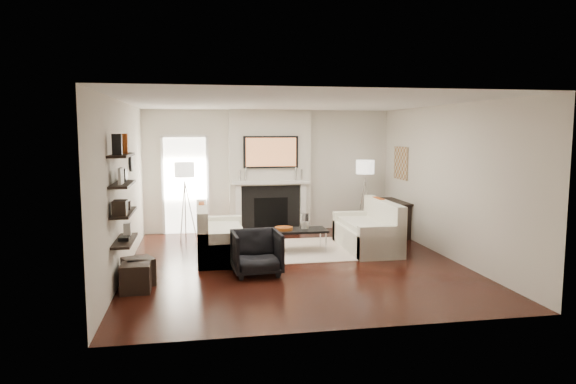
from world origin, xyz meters
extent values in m
plane|color=black|center=(0.00, 0.00, 0.00)|extent=(6.00, 6.00, 0.00)
plane|color=white|center=(0.00, 0.00, 2.70)|extent=(6.00, 6.00, 0.00)
plane|color=silver|center=(0.00, 3.00, 1.35)|extent=(5.50, 0.00, 5.50)
plane|color=silver|center=(0.00, -3.00, 1.35)|extent=(5.50, 0.00, 5.50)
plane|color=silver|center=(-2.75, 0.00, 1.35)|extent=(0.00, 6.00, 6.00)
plane|color=silver|center=(2.75, 0.00, 1.35)|extent=(0.00, 6.00, 6.00)
cube|color=silver|center=(0.00, 2.88, 1.35)|extent=(1.80, 0.25, 2.70)
cube|color=black|center=(0.00, 2.74, 0.52)|extent=(1.30, 0.02, 1.04)
cube|color=black|center=(0.00, 2.73, 0.45)|extent=(0.75, 0.02, 0.65)
cube|color=white|center=(-0.72, 2.71, 0.55)|extent=(0.12, 0.08, 1.10)
cube|color=white|center=(0.72, 2.71, 0.55)|extent=(0.12, 0.08, 1.10)
cube|color=white|center=(0.00, 2.69, 1.12)|extent=(1.70, 0.18, 0.07)
cube|color=black|center=(0.00, 2.71, 1.78)|extent=(1.20, 0.06, 0.70)
cube|color=#BF723F|center=(0.00, 2.68, 1.78)|extent=(1.10, 0.00, 0.62)
cylinder|color=silver|center=(-0.55, 2.70, 1.30)|extent=(0.04, 0.04, 0.30)
cylinder|color=silver|center=(-0.68, 2.70, 1.27)|extent=(0.04, 0.04, 0.24)
cylinder|color=silver|center=(0.55, 2.70, 1.30)|extent=(0.04, 0.04, 0.30)
cylinder|color=silver|center=(0.68, 2.70, 1.27)|extent=(0.04, 0.04, 0.24)
cube|color=white|center=(-1.85, 2.98, 1.05)|extent=(0.90, 0.02, 2.10)
cube|color=white|center=(-2.33, 2.96, 1.05)|extent=(0.06, 0.06, 2.16)
cube|color=white|center=(-1.37, 2.96, 1.05)|extent=(0.06, 0.06, 2.16)
cube|color=white|center=(-1.85, 2.96, 2.13)|extent=(1.02, 0.06, 0.06)
cube|color=beige|center=(-0.10, 0.93, 0.01)|extent=(2.60, 2.00, 0.01)
cube|color=white|center=(-1.19, 0.67, 0.21)|extent=(0.85, 1.80, 0.42)
cube|color=white|center=(-1.53, 0.67, 0.53)|extent=(0.18, 1.80, 0.80)
cube|color=white|center=(-1.19, -0.14, 0.30)|extent=(0.85, 0.18, 0.60)
cube|color=white|center=(-1.19, 1.48, 0.30)|extent=(0.85, 0.18, 0.60)
cube|color=white|center=(-1.14, 0.67, 0.47)|extent=(0.63, 1.44, 0.10)
cube|color=#A44414|center=(-1.53, 0.97, 0.73)|extent=(0.10, 0.42, 0.42)
cube|color=black|center=(-1.53, 0.37, 0.72)|extent=(0.10, 0.40, 0.40)
cube|color=white|center=(1.55, 0.78, 0.21)|extent=(0.85, 1.80, 0.42)
cube|color=white|center=(1.88, 0.78, 0.53)|extent=(0.18, 1.80, 0.80)
cube|color=white|center=(1.55, -0.03, 0.30)|extent=(0.85, 0.18, 0.60)
cube|color=white|center=(1.55, 1.59, 0.30)|extent=(0.85, 0.18, 0.60)
cube|color=white|center=(1.50, 0.78, 0.47)|extent=(0.63, 1.44, 0.10)
cube|color=#A44414|center=(1.88, 1.08, 0.73)|extent=(0.10, 0.42, 0.42)
cube|color=black|center=(1.88, 0.48, 0.72)|extent=(0.10, 0.40, 0.40)
cube|color=black|center=(0.21, 0.83, 0.40)|extent=(1.10, 0.55, 0.04)
cylinder|color=silver|center=(-0.29, 0.61, 0.19)|extent=(0.02, 0.02, 0.38)
cylinder|color=silver|center=(0.71, 0.61, 0.19)|extent=(0.02, 0.02, 0.38)
cylinder|color=silver|center=(-0.29, 1.05, 0.19)|extent=(0.02, 0.02, 0.38)
cylinder|color=silver|center=(0.71, 1.05, 0.19)|extent=(0.02, 0.02, 0.38)
cylinder|color=white|center=(0.36, 0.83, 0.56)|extent=(0.17, 0.17, 0.31)
cylinder|color=white|center=(0.36, 0.83, 0.50)|extent=(0.09, 0.09, 0.13)
cylinder|color=#CB6221|center=(-0.04, 0.83, 0.45)|extent=(0.34, 0.34, 0.06)
imported|color=black|center=(-0.71, -0.56, 0.38)|extent=(0.78, 0.73, 0.76)
cylinder|color=silver|center=(-1.85, 2.32, 0.60)|extent=(0.02, 0.02, 1.20)
cylinder|color=white|center=(-1.85, 2.32, 1.45)|extent=(0.40, 0.40, 0.30)
cylinder|color=silver|center=(-1.74, 2.32, 0.60)|extent=(0.25, 0.02, 1.23)
cylinder|color=silver|center=(-1.91, 2.41, 0.60)|extent=(0.14, 0.22, 1.23)
cylinder|color=silver|center=(-1.91, 2.22, 0.60)|extent=(0.14, 0.22, 1.23)
cylinder|color=silver|center=(2.05, 2.41, 0.60)|extent=(0.02, 0.02, 1.20)
cylinder|color=white|center=(2.05, 2.41, 1.45)|extent=(0.40, 0.40, 0.30)
cylinder|color=silver|center=(2.16, 2.41, 0.60)|extent=(0.25, 0.02, 1.23)
cylinder|color=silver|center=(2.00, 2.50, 0.60)|extent=(0.14, 0.22, 1.23)
cylinder|color=silver|center=(1.99, 2.31, 0.60)|extent=(0.14, 0.22, 1.23)
cube|color=black|center=(2.57, 1.97, 0.73)|extent=(0.35, 1.20, 0.04)
cube|color=black|center=(2.57, 1.42, 0.35)|extent=(0.30, 0.04, 0.71)
cube|color=black|center=(2.57, 2.52, 0.35)|extent=(0.30, 0.04, 0.71)
cube|color=#9F7E4F|center=(2.73, 2.05, 1.55)|extent=(0.03, 0.70, 0.70)
cube|color=black|center=(-2.62, -1.00, 0.70)|extent=(0.25, 1.00, 0.03)
cube|color=black|center=(-2.62, -1.00, 1.10)|extent=(0.25, 1.00, 0.04)
cube|color=black|center=(-2.62, -1.00, 1.50)|extent=(0.25, 1.00, 0.04)
cube|color=black|center=(-2.62, -1.00, 1.90)|extent=(0.25, 1.00, 0.04)
cube|color=black|center=(-2.62, -1.37, 2.06)|extent=(0.12, 0.10, 0.28)
cube|color=#A44414|center=(-2.62, -0.80, 2.06)|extent=(0.12, 0.10, 0.28)
cube|color=white|center=(-2.62, -1.13, 1.63)|extent=(0.04, 0.30, 0.22)
cube|color=black|center=(-2.62, -0.72, 1.61)|extent=(0.04, 0.22, 0.18)
cube|color=black|center=(-2.62, -1.33, 1.22)|extent=(0.18, 0.25, 0.20)
cube|color=black|center=(-2.62, -0.83, 1.18)|extent=(0.15, 0.12, 0.12)
cube|color=black|center=(-2.62, -1.04, 0.74)|extent=(0.14, 0.20, 0.05)
cube|color=white|center=(-2.62, -0.69, 0.81)|extent=(0.10, 0.10, 0.18)
cylinder|color=black|center=(-2.73, 0.90, 1.70)|extent=(0.04, 0.34, 0.34)
cylinder|color=white|center=(-2.71, 0.90, 1.70)|extent=(0.01, 0.29, 0.29)
cube|color=black|center=(-2.47, -0.82, 0.20)|extent=(0.53, 0.53, 0.40)
cube|color=black|center=(-2.47, -1.15, 0.20)|extent=(0.40, 0.40, 0.40)
camera|label=1|loc=(-1.61, -8.37, 2.23)|focal=32.00mm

